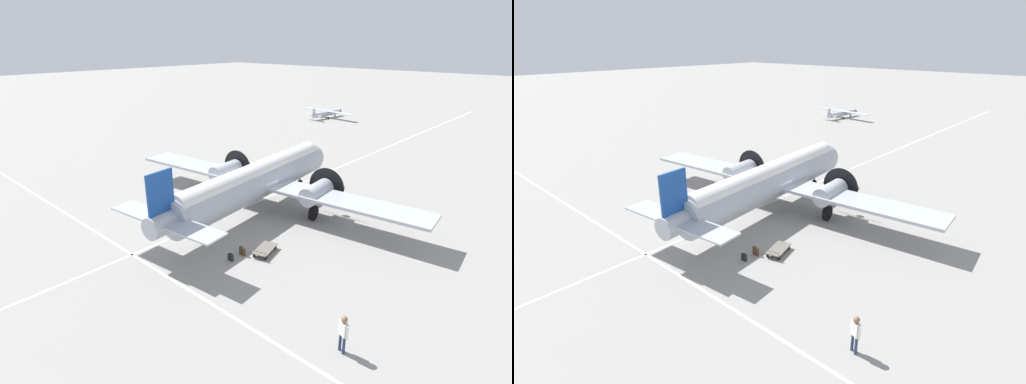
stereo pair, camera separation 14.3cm
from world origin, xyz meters
TOP-DOWN VIEW (x-y plane):
  - ground_plane at (0.00, 0.00)m, footprint 300.00×300.00m
  - apron_line_eastwest at (0.00, -9.90)m, footprint 120.00×0.16m
  - apron_line_northsouth at (-1.21, 0.00)m, footprint 0.16×120.00m
  - airliner_main at (-0.04, 0.38)m, footprint 24.97×19.49m
  - crew_foreground at (12.44, -8.40)m, footprint 0.57×0.34m
  - suitcase_near_door at (3.73, -6.34)m, footprint 0.36×0.17m
  - suitcase_upright_spare at (3.78, -5.40)m, footprint 0.40×0.16m
  - baggage_cart at (4.65, -4.32)m, footprint 1.40×2.04m
  - light_aircraft_distant at (-17.24, 36.66)m, footprint 9.94×7.42m

SIDE VIEW (x-z plane):
  - ground_plane at x=0.00m, z-range 0.00..0.00m
  - apron_line_eastwest at x=0.00m, z-range 0.00..0.01m
  - apron_line_northsouth at x=-1.21m, z-range 0.00..0.01m
  - suitcase_near_door at x=3.73m, z-range -0.02..0.45m
  - suitcase_upright_spare at x=3.78m, z-range -0.02..0.56m
  - baggage_cart at x=4.65m, z-range -0.01..0.55m
  - light_aircraft_distant at x=-17.24m, z-range -0.15..1.77m
  - crew_foreground at x=12.44m, z-range 0.20..1.99m
  - airliner_main at x=-0.04m, z-range -0.33..5.22m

